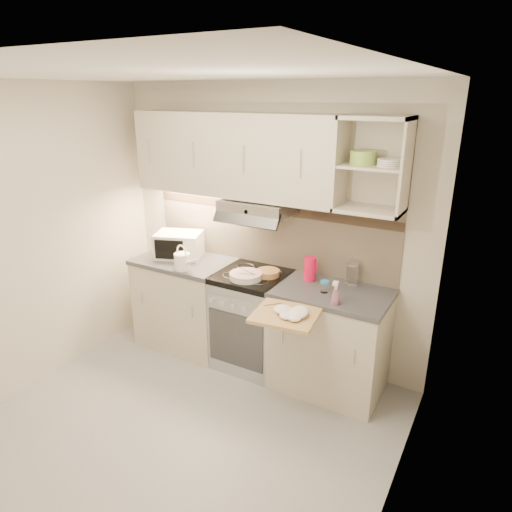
{
  "coord_description": "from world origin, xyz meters",
  "views": [
    {
      "loc": [
        1.86,
        -2.12,
        2.4
      ],
      "look_at": [
        0.12,
        0.95,
        1.13
      ],
      "focal_mm": 32.0,
      "sensor_mm": 36.0,
      "label": 1
    }
  ],
  "objects_px": {
    "cutting_board": "(286,315)",
    "plate_stack": "(246,276)",
    "watering_can": "(183,261)",
    "glass_jar": "(352,274)",
    "microwave": "(179,245)",
    "pink_pitcher": "(310,269)",
    "spray_bottle": "(336,295)",
    "electric_range": "(252,319)"
  },
  "relations": [
    {
      "from": "cutting_board",
      "to": "plate_stack",
      "type": "bearing_deg",
      "value": 138.45
    },
    {
      "from": "watering_can",
      "to": "glass_jar",
      "type": "distance_m",
      "value": 1.49
    },
    {
      "from": "microwave",
      "to": "pink_pitcher",
      "type": "distance_m",
      "value": 1.34
    },
    {
      "from": "microwave",
      "to": "watering_can",
      "type": "bearing_deg",
      "value": -66.79
    },
    {
      "from": "plate_stack",
      "to": "cutting_board",
      "type": "xyz_separation_m",
      "value": [
        0.57,
        -0.39,
        -0.05
      ]
    },
    {
      "from": "spray_bottle",
      "to": "plate_stack",
      "type": "bearing_deg",
      "value": 164.45
    },
    {
      "from": "plate_stack",
      "to": "glass_jar",
      "type": "relative_size",
      "value": 1.5
    },
    {
      "from": "plate_stack",
      "to": "cutting_board",
      "type": "height_order",
      "value": "plate_stack"
    },
    {
      "from": "watering_can",
      "to": "cutting_board",
      "type": "distance_m",
      "value": 1.21
    },
    {
      "from": "plate_stack",
      "to": "cutting_board",
      "type": "distance_m",
      "value": 0.7
    },
    {
      "from": "electric_range",
      "to": "microwave",
      "type": "xyz_separation_m",
      "value": [
        -0.84,
        0.04,
        0.57
      ]
    },
    {
      "from": "plate_stack",
      "to": "pink_pitcher",
      "type": "relative_size",
      "value": 1.37
    },
    {
      "from": "pink_pitcher",
      "to": "spray_bottle",
      "type": "bearing_deg",
      "value": -59.66
    },
    {
      "from": "microwave",
      "to": "watering_can",
      "type": "relative_size",
      "value": 1.85
    },
    {
      "from": "microwave",
      "to": "plate_stack",
      "type": "height_order",
      "value": "microwave"
    },
    {
      "from": "microwave",
      "to": "glass_jar",
      "type": "xyz_separation_m",
      "value": [
        1.67,
        0.16,
        -0.03
      ]
    },
    {
      "from": "electric_range",
      "to": "cutting_board",
      "type": "xyz_separation_m",
      "value": [
        0.58,
        -0.52,
        0.42
      ]
    },
    {
      "from": "pink_pitcher",
      "to": "glass_jar",
      "type": "distance_m",
      "value": 0.35
    },
    {
      "from": "pink_pitcher",
      "to": "spray_bottle",
      "type": "xyz_separation_m",
      "value": [
        0.35,
        -0.34,
        -0.03
      ]
    },
    {
      "from": "glass_jar",
      "to": "pink_pitcher",
      "type": "bearing_deg",
      "value": -165.91
    },
    {
      "from": "watering_can",
      "to": "spray_bottle",
      "type": "bearing_deg",
      "value": 8.66
    },
    {
      "from": "spray_bottle",
      "to": "cutting_board",
      "type": "relative_size",
      "value": 0.43
    },
    {
      "from": "cutting_board",
      "to": "watering_can",
      "type": "bearing_deg",
      "value": 158.67
    },
    {
      "from": "glass_jar",
      "to": "microwave",
      "type": "bearing_deg",
      "value": -174.46
    },
    {
      "from": "electric_range",
      "to": "glass_jar",
      "type": "height_order",
      "value": "glass_jar"
    },
    {
      "from": "electric_range",
      "to": "spray_bottle",
      "type": "distance_m",
      "value": 1.02
    },
    {
      "from": "plate_stack",
      "to": "glass_jar",
      "type": "bearing_deg",
      "value": 21.55
    },
    {
      "from": "electric_range",
      "to": "pink_pitcher",
      "type": "distance_m",
      "value": 0.75
    },
    {
      "from": "cutting_board",
      "to": "microwave",
      "type": "bearing_deg",
      "value": 151.53
    },
    {
      "from": "microwave",
      "to": "cutting_board",
      "type": "relative_size",
      "value": 1.11
    },
    {
      "from": "glass_jar",
      "to": "spray_bottle",
      "type": "height_order",
      "value": "spray_bottle"
    },
    {
      "from": "microwave",
      "to": "plate_stack",
      "type": "distance_m",
      "value": 0.87
    },
    {
      "from": "glass_jar",
      "to": "cutting_board",
      "type": "relative_size",
      "value": 0.41
    },
    {
      "from": "electric_range",
      "to": "pink_pitcher",
      "type": "relative_size",
      "value": 4.39
    },
    {
      "from": "plate_stack",
      "to": "pink_pitcher",
      "type": "height_order",
      "value": "pink_pitcher"
    },
    {
      "from": "electric_range",
      "to": "cutting_board",
      "type": "bearing_deg",
      "value": -41.82
    },
    {
      "from": "pink_pitcher",
      "to": "spray_bottle",
      "type": "height_order",
      "value": "pink_pitcher"
    },
    {
      "from": "pink_pitcher",
      "to": "electric_range",
      "type": "bearing_deg",
      "value": 177.02
    },
    {
      "from": "watering_can",
      "to": "cutting_board",
      "type": "relative_size",
      "value": 0.6
    },
    {
      "from": "plate_stack",
      "to": "cutting_board",
      "type": "relative_size",
      "value": 0.61
    },
    {
      "from": "plate_stack",
      "to": "glass_jar",
      "type": "xyz_separation_m",
      "value": [
        0.83,
        0.33,
        0.07
      ]
    },
    {
      "from": "watering_can",
      "to": "microwave",
      "type": "bearing_deg",
      "value": 142.4
    }
  ]
}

